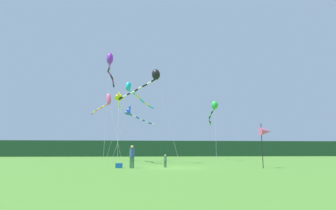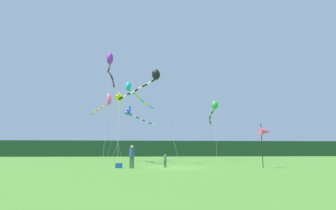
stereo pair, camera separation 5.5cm
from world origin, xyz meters
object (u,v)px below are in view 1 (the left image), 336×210
Objects in this scene: kite_blue at (131,111)px; kite_green at (214,108)px; kite_yellow at (119,96)px; kite_purple at (110,63)px; kite_rainbow at (107,101)px; cooler_box at (119,166)px; person_adult at (132,155)px; person_child at (165,160)px; kite_cyan at (132,90)px; banner_flag_pole at (265,132)px; kite_black at (152,78)px.

kite_green reaches higher than kite_blue.
kite_yellow is 2.61m from kite_blue.
kite_purple reaches higher than kite_yellow.
kite_green is (15.61, -0.85, -0.90)m from kite_rainbow.
kite_rainbow reaches higher than cooler_box.
person_adult is at bearing -124.01° from kite_green.
kite_blue reaches higher than person_child.
kite_purple is (-2.03, -8.79, 1.07)m from kite_cyan.
banner_flag_pole is 0.33× the size of kite_cyan.
kite_purple is 5.00m from kite_black.
person_adult is at bearing -67.69° from kite_purple.
kite_purple reaches higher than kite_blue.
banner_flag_pole is at bearing -45.03° from kite_yellow.
cooler_box is 12.79m from kite_purple.
banner_flag_pole reaches higher than cooler_box.
kite_purple is 17.24m from kite_green.
person_adult is at bearing -79.28° from kite_yellow.
kite_green is (14.03, 9.44, -3.35)m from kite_purple.
kite_cyan is (-0.87, 15.85, 8.90)m from person_adult.
kite_yellow reaches higher than person_child.
kite_rainbow is 1.06× the size of kite_yellow.
person_child is 18.05m from kite_cyan.
cooler_box is at bearing -74.39° from kite_purple.
kite_rainbow reaches higher than kite_green.
kite_black is 1.17× the size of kite_yellow.
kite_blue is (3.82, -5.31, -2.20)m from kite_rainbow.
kite_rainbow reaches higher than person_adult.
kite_blue is at bearing -54.30° from kite_rainbow.
kite_green reaches higher than banner_flag_pole.
kite_green is (11.13, 16.50, 6.62)m from person_adult.
kite_rainbow is at bearing 101.47° from cooler_box.
kite_cyan is at bearing 89.33° from cooler_box.
banner_flag_pole is at bearing -54.89° from kite_cyan.
kite_rainbow is (-4.48, 17.35, 7.52)m from person_adult.
kite_yellow is (-2.34, 12.38, 7.29)m from person_adult.
kite_rainbow is at bearing 125.70° from kite_blue.
kite_purple is at bearing 112.31° from person_adult.
kite_green is at bearing 3.09° from kite_cyan.
kite_cyan is at bearing -22.53° from kite_rainbow.
kite_cyan is at bearing 125.11° from banner_flag_pole.
kite_black is 1.19× the size of kite_green.
kite_purple is at bearing -81.25° from kite_rainbow.
person_child reaches higher than cooler_box.
kite_purple is 1.33× the size of kite_green.
kite_blue is at bearing 106.95° from person_child.
person_adult is at bearing -75.52° from kite_rainbow.
kite_cyan is 8.07m from kite_black.
person_adult is 0.16× the size of kite_cyan.
person_adult reaches higher than cooler_box.
kite_yellow is (-1.29, 11.93, 8.11)m from cooler_box.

